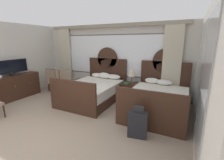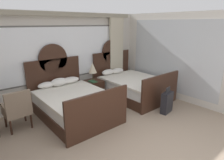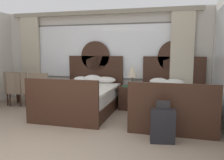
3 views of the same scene
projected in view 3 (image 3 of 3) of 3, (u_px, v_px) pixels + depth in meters
The scene contains 10 objects.
wall_back_window at pixel (101, 55), 6.74m from camera, with size 6.05×0.22×2.70m.
bed_near_window at pixel (83, 97), 5.84m from camera, with size 1.63×2.24×1.82m.
bed_near_mirror at pixel (172, 103), 5.27m from camera, with size 1.63×2.24×1.82m.
nightstand_between_beds at pixel (130, 97), 6.19m from camera, with size 0.53×0.55×0.61m.
table_lamp_on_nightstand at pixel (132, 71), 6.16m from camera, with size 0.27×0.27×0.58m.
book_on_nightstand at pixel (126, 86), 6.07m from camera, with size 0.18×0.26×0.03m.
armchair_by_window_left at pixel (42, 88), 6.36m from camera, with size 0.56×0.56×0.96m.
armchair_by_window_centre at pixel (20, 87), 6.54m from camera, with size 0.66×0.66×0.96m.
armchair_by_window_right at pixel (17, 87), 6.56m from camera, with size 0.59×0.59×0.96m.
suitcase_on_floor at pixel (163, 126), 3.90m from camera, with size 0.43×0.24×0.73m.
Camera 3 is at (2.07, -2.59, 1.57)m, focal length 37.04 mm.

